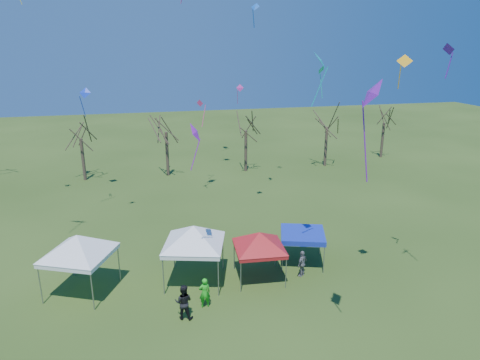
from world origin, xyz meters
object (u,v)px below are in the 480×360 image
at_px(tree_5, 385,110).
at_px(tent_blue, 303,235).
at_px(tree_3, 246,116).
at_px(person_grey, 302,263).
at_px(tent_white_mid, 194,230).
at_px(tent_red, 259,235).
at_px(tent_white_west, 77,239).
at_px(tree_1, 79,124).
at_px(person_green, 205,293).
at_px(tree_2, 165,116).
at_px(tree_4, 328,113).
at_px(person_dark, 184,302).

height_order(tree_5, tent_blue, tree_5).
xyz_separation_m(tree_3, tree_5, (17.69, 2.02, -0.35)).
height_order(tent_blue, person_grey, tent_blue).
height_order(tent_white_mid, tent_red, tent_white_mid).
bearing_deg(tree_5, tent_red, -132.90).
bearing_deg(tent_white_mid, person_grey, -8.56).
bearing_deg(person_grey, tent_white_west, -45.05).
height_order(tree_5, person_grey, tree_5).
bearing_deg(tent_white_west, tree_1, 95.42).
bearing_deg(tent_white_west, tree_3, 55.27).
bearing_deg(tent_red, tree_5, 47.10).
relative_size(tree_3, person_green, 4.75).
height_order(tree_1, tent_red, tree_1).
relative_size(tree_2, tent_red, 2.10).
height_order(tree_3, tree_4, tree_3).
relative_size(person_green, person_dark, 0.89).
bearing_deg(person_dark, tree_1, -55.44).
bearing_deg(tree_5, person_dark, -135.18).
height_order(tree_2, tent_red, tree_2).
height_order(tree_1, tent_white_west, tree_1).
relative_size(tent_white_west, tent_red, 1.09).
xyz_separation_m(tent_white_west, person_green, (6.41, -3.00, -2.40)).
height_order(tree_4, tree_5, tree_4).
distance_m(tree_5, person_grey, 31.92).
xyz_separation_m(tree_3, person_green, (-8.32, -24.24, -5.25)).
xyz_separation_m(tree_2, person_green, (0.08, -24.57, -5.46)).
bearing_deg(tent_white_mid, tent_red, -9.62).
height_order(tent_red, tent_blue, tent_red).
bearing_deg(tree_4, person_green, -126.09).
bearing_deg(tent_white_mid, tent_white_west, 177.47).
bearing_deg(tree_1, person_grey, -57.66).
bearing_deg(person_green, person_dark, 29.09).
relative_size(tree_3, tent_blue, 2.35).
relative_size(person_green, person_grey, 1.02).
distance_m(tree_1, person_grey, 27.75).
bearing_deg(tent_white_west, tent_blue, 1.36).
xyz_separation_m(tree_4, tent_blue, (-10.94, -20.89, -4.13)).
distance_m(tree_1, tent_white_mid, 23.78).
distance_m(tree_3, person_grey, 23.18).
xyz_separation_m(tree_2, person_grey, (6.21, -22.80, -5.47)).
distance_m(tent_blue, person_dark, 8.92).
relative_size(tree_5, tent_white_mid, 1.69).
relative_size(tree_1, tree_4, 0.96).
bearing_deg(tree_5, tent_white_west, -144.33).
relative_size(tree_1, tree_2, 0.92).
distance_m(tent_white_mid, person_green, 3.65).
xyz_separation_m(tree_2, tree_5, (26.09, 1.69, -0.56)).
height_order(person_grey, person_dark, person_dark).
bearing_deg(person_green, tree_3, -112.47).
bearing_deg(person_green, person_grey, -167.36).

